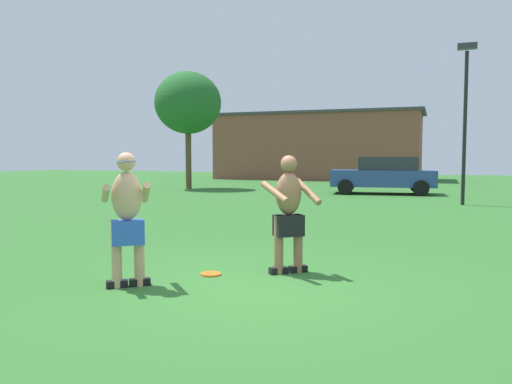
% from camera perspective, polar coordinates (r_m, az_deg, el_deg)
% --- Properties ---
extents(ground_plane, '(80.00, 80.00, 0.00)m').
position_cam_1_polar(ground_plane, '(6.35, -0.09, -10.78)').
color(ground_plane, '#2D6628').
extents(player_with_cap, '(0.80, 0.82, 1.69)m').
position_cam_1_polar(player_with_cap, '(6.42, -14.45, -2.32)').
color(player_with_cap, black).
rests_on(player_with_cap, ground_plane).
extents(player_in_black, '(0.87, 0.71, 1.64)m').
position_cam_1_polar(player_in_black, '(6.95, 3.74, -2.22)').
color(player_in_black, black).
rests_on(player_in_black, ground_plane).
extents(frisbee, '(0.29, 0.29, 0.03)m').
position_cam_1_polar(frisbee, '(7.01, -5.15, -9.27)').
color(frisbee, orange).
rests_on(frisbee, ground_plane).
extents(car_blue_near_post, '(4.48, 2.44, 1.58)m').
position_cam_1_polar(car_blue_near_post, '(22.09, 14.32, 1.93)').
color(car_blue_near_post, '#2D478C').
rests_on(car_blue_near_post, ground_plane).
extents(lamp_post, '(0.60, 0.24, 5.28)m').
position_cam_1_polar(lamp_post, '(18.02, 22.71, 9.06)').
color(lamp_post, black).
rests_on(lamp_post, ground_plane).
extents(outbuilding_behind_lot, '(14.21, 6.00, 4.56)m').
position_cam_1_polar(outbuilding_behind_lot, '(35.54, 7.12, 5.18)').
color(outbuilding_behind_lot, brown).
rests_on(outbuilding_behind_lot, ground_plane).
extents(tree_right_field, '(3.24, 3.24, 5.72)m').
position_cam_1_polar(tree_right_field, '(25.07, -7.74, 9.98)').
color(tree_right_field, brown).
rests_on(tree_right_field, ground_plane).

